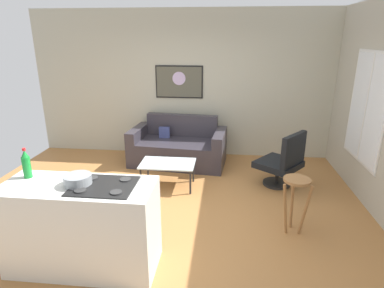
# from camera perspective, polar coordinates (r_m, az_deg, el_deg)

# --- Properties ---
(ground) EXTENTS (6.40, 6.40, 0.04)m
(ground) POSITION_cam_1_polar(r_m,az_deg,el_deg) (4.50, -2.35, -12.36)
(ground) COLOR #A8703C
(back_wall) EXTENTS (6.40, 0.05, 2.80)m
(back_wall) POSITION_cam_1_polar(r_m,az_deg,el_deg) (6.34, 0.69, 10.43)
(back_wall) COLOR #B2AF99
(back_wall) RESTS_ON ground
(couch) EXTENTS (1.82, 1.04, 0.87)m
(couch) POSITION_cam_1_polar(r_m,az_deg,el_deg) (6.06, -2.42, -0.69)
(couch) COLOR #302C34
(couch) RESTS_ON ground
(coffee_table) EXTENTS (0.85, 0.54, 0.40)m
(coffee_table) POSITION_cam_1_polar(r_m,az_deg,el_deg) (5.09, -4.33, -3.75)
(coffee_table) COLOR silver
(coffee_table) RESTS_ON ground
(armchair) EXTENTS (0.86, 0.86, 0.90)m
(armchair) POSITION_cam_1_polar(r_m,az_deg,el_deg) (5.26, 15.89, -3.04)
(armchair) COLOR black
(armchair) RESTS_ON ground
(bar_stool) EXTENTS (0.36, 0.36, 0.71)m
(bar_stool) POSITION_cam_1_polar(r_m,az_deg,el_deg) (4.05, 17.97, -8.05)
(bar_stool) COLOR #966539
(bar_stool) RESTS_ON ground
(kitchen_counter) EXTENTS (1.50, 0.61, 0.95)m
(kitchen_counter) POSITION_cam_1_polar(r_m,az_deg,el_deg) (3.53, -18.94, -13.69)
(kitchen_counter) COLOR silver
(kitchen_counter) RESTS_ON ground
(soda_bottle) EXTENTS (0.08, 0.08, 0.31)m
(soda_bottle) POSITION_cam_1_polar(r_m,az_deg,el_deg) (3.64, -27.34, -3.23)
(soda_bottle) COLOR #188730
(soda_bottle) RESTS_ON kitchen_counter
(mixing_bowl) EXTENTS (0.26, 0.26, 0.10)m
(mixing_bowl) POSITION_cam_1_polar(r_m,az_deg,el_deg) (3.29, -19.62, -6.08)
(mixing_bowl) COLOR gray
(mixing_bowl) RESTS_ON kitchen_counter
(wall_painting) EXTENTS (0.92, 0.03, 0.62)m
(wall_painting) POSITION_cam_1_polar(r_m,az_deg,el_deg) (6.32, -2.30, 10.97)
(wall_painting) COLOR black
(window) EXTENTS (0.03, 1.18, 1.59)m
(window) POSITION_cam_1_polar(r_m,az_deg,el_deg) (5.22, 28.60, 5.59)
(window) COLOR silver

